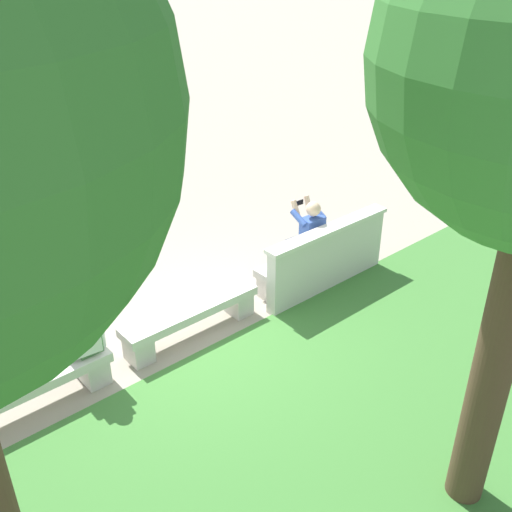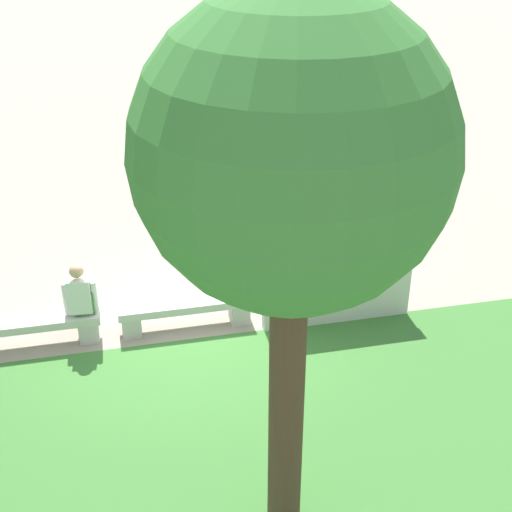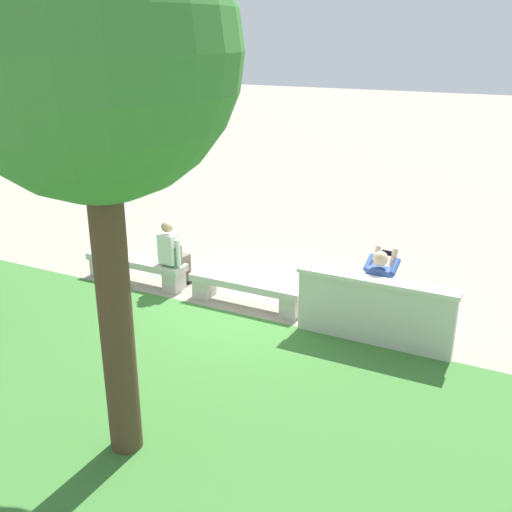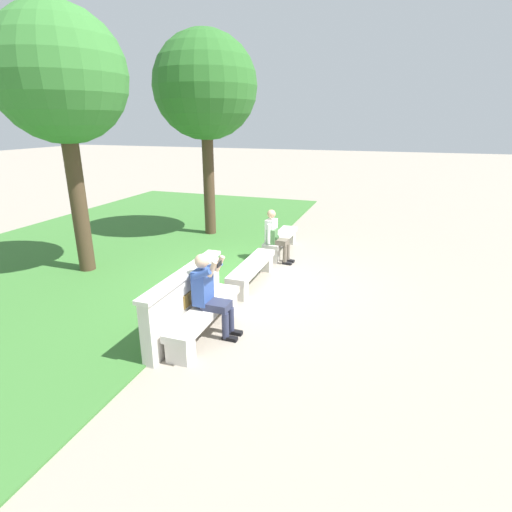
% 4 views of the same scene
% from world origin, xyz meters
% --- Properties ---
extents(ground_plane, '(80.00, 80.00, 0.00)m').
position_xyz_m(ground_plane, '(0.00, 0.00, 0.00)').
color(ground_plane, gray).
extents(bench_main, '(1.97, 0.40, 0.45)m').
position_xyz_m(bench_main, '(-2.22, 0.00, 0.30)').
color(bench_main, beige).
rests_on(bench_main, ground).
extents(bench_near, '(1.97, 0.40, 0.45)m').
position_xyz_m(bench_near, '(0.00, 0.00, 0.30)').
color(bench_near, beige).
rests_on(bench_near, ground).
extents(bench_mid, '(1.97, 0.40, 0.45)m').
position_xyz_m(bench_mid, '(2.22, 0.00, 0.30)').
color(bench_mid, beige).
rests_on(bench_mid, ground).
extents(backrest_wall_with_plaque, '(2.30, 0.24, 1.01)m').
position_xyz_m(backrest_wall_with_plaque, '(-2.22, 0.34, 0.52)').
color(backrest_wall_with_plaque, beige).
rests_on(backrest_wall_with_plaque, ground).
extents(person_photographer, '(0.48, 0.73, 1.32)m').
position_xyz_m(person_photographer, '(-2.19, -0.08, 0.74)').
color(person_photographer, black).
rests_on(person_photographer, ground).
extents(person_distant, '(0.48, 0.70, 1.26)m').
position_xyz_m(person_distant, '(1.47, -0.07, 0.67)').
color(person_distant, black).
rests_on(person_distant, ground).
extents(backpack, '(0.28, 0.24, 0.43)m').
position_xyz_m(backpack, '(1.44, -0.01, 0.63)').
color(backpack, '#4C7F47').
rests_on(backpack, bench_mid).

